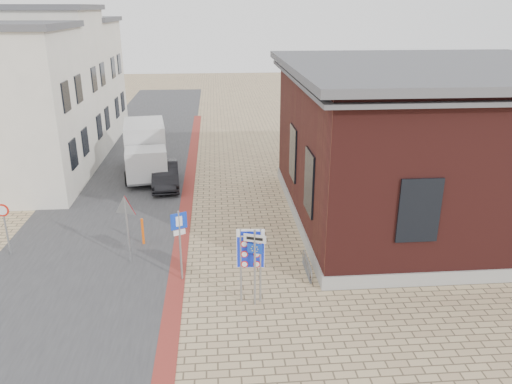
{
  "coord_description": "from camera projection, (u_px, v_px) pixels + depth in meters",
  "views": [
    {
      "loc": [
        -0.48,
        -13.4,
        8.98
      ],
      "look_at": [
        1.02,
        4.73,
        2.2
      ],
      "focal_mm": 35.0,
      "sensor_mm": 36.0,
      "label": 1
    }
  ],
  "objects": [
    {
      "name": "ground",
      "position": [
        236.0,
        311.0,
        15.69
      ],
      "size": [
        120.0,
        120.0,
        0.0
      ],
      "primitive_type": "plane",
      "color": "tan",
      "rests_on": "ground"
    },
    {
      "name": "curb_strip",
      "position": [
        187.0,
        198.0,
        24.87
      ],
      "size": [
        0.6,
        40.0,
        0.02
      ],
      "primitive_type": "cube",
      "color": "maroon",
      "rests_on": "ground"
    },
    {
      "name": "townhouse_far",
      "position": [
        68.0,
        78.0,
        35.8
      ],
      "size": [
        7.4,
        6.4,
        8.3
      ],
      "color": "silver",
      "rests_on": "ground"
    },
    {
      "name": "sedan",
      "position": [
        165.0,
        175.0,
        26.34
      ],
      "size": [
        1.7,
        4.02,
        1.29
      ],
      "primitive_type": "imported",
      "rotation": [
        0.0,
        0.0,
        0.09
      ],
      "color": "black",
      "rests_on": "ground"
    },
    {
      "name": "box_truck",
      "position": [
        146.0,
        149.0,
        27.93
      ],
      "size": [
        2.89,
        5.68,
        2.84
      ],
      "rotation": [
        0.0,
        0.0,
        0.14
      ],
      "color": "slate",
      "rests_on": "ground"
    },
    {
      "name": "speed_sign",
      "position": [
        5.0,
        222.0,
        18.75
      ],
      "size": [
        0.5,
        0.07,
        2.11
      ],
      "rotation": [
        0.0,
        0.0,
        -0.04
      ],
      "color": "gray",
      "rests_on": "ground"
    },
    {
      "name": "bike_rack",
      "position": [
        307.0,
        266.0,
        17.86
      ],
      "size": [
        0.08,
        1.8,
        0.6
      ],
      "color": "slate",
      "rests_on": "ground"
    },
    {
      "name": "yield_sign",
      "position": [
        126.0,
        213.0,
        17.97
      ],
      "size": [
        0.89,
        0.39,
        2.61
      ],
      "rotation": [
        0.0,
        0.0,
        -0.36
      ],
      "color": "gray",
      "rests_on": "ground"
    },
    {
      "name": "road_strip",
      "position": [
        131.0,
        169.0,
        29.27
      ],
      "size": [
        7.0,
        60.0,
        0.02
      ],
      "primitive_type": "cube",
      "color": "#38383A",
      "rests_on": "ground"
    },
    {
      "name": "bollard",
      "position": [
        143.0,
        231.0,
        19.9
      ],
      "size": [
        0.11,
        0.11,
        1.11
      ],
      "primitive_type": "cylinder",
      "rotation": [
        0.0,
        0.0,
        0.06
      ],
      "color": "#FB5C0D",
      "rests_on": "ground"
    },
    {
      "name": "brick_building",
      "position": [
        434.0,
        141.0,
        21.7
      ],
      "size": [
        13.0,
        13.0,
        6.8
      ],
      "color": "gray",
      "rests_on": "ground"
    },
    {
      "name": "townhouse_near",
      "position": [
        2.0,
        110.0,
        24.59
      ],
      "size": [
        7.4,
        6.4,
        8.3
      ],
      "color": "silver",
      "rests_on": "ground"
    },
    {
      "name": "essen_sign",
      "position": [
        255.0,
        256.0,
        15.4
      ],
      "size": [
        0.68,
        0.28,
        2.63
      ],
      "rotation": [
        0.0,
        0.0,
        -0.35
      ],
      "color": "gray",
      "rests_on": "ground"
    },
    {
      "name": "townhouse_mid",
      "position": [
        40.0,
        84.0,
        30.06
      ],
      "size": [
        7.4,
        6.4,
        9.1
      ],
      "color": "silver",
      "rests_on": "ground"
    },
    {
      "name": "border_sign",
      "position": [
        251.0,
        250.0,
        15.55
      ],
      "size": [
        0.88,
        0.13,
        2.57
      ],
      "rotation": [
        0.0,
        0.0,
        -0.09
      ],
      "color": "gray",
      "rests_on": "ground"
    },
    {
      "name": "parking_sign",
      "position": [
        180.0,
        233.0,
        16.86
      ],
      "size": [
        0.54,
        0.28,
        2.6
      ],
      "rotation": [
        0.0,
        0.0,
        0.43
      ],
      "color": "gray",
      "rests_on": "ground"
    }
  ]
}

